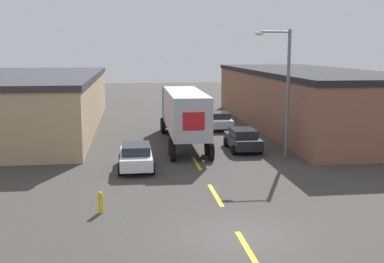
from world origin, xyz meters
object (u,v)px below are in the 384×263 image
(semi_truck, at_px, (183,111))
(street_lamp, at_px, (284,84))
(parked_car_right_mid, at_px, (243,139))
(parked_car_left_far, at_px, (136,156))
(fire_hydrant, at_px, (101,202))
(parked_car_right_far, at_px, (219,120))

(semi_truck, height_order, street_lamp, street_lamp)
(parked_car_right_mid, bearing_deg, semi_truck, 140.78)
(parked_car_right_mid, height_order, parked_car_left_far, same)
(parked_car_left_far, distance_m, street_lamp, 10.11)
(semi_truck, bearing_deg, fire_hydrant, -108.50)
(parked_car_right_mid, distance_m, fire_hydrant, 14.27)
(semi_truck, relative_size, parked_car_right_far, 3.06)
(parked_car_right_mid, height_order, parked_car_right_far, same)
(parked_car_left_far, bearing_deg, street_lamp, 13.97)
(parked_car_left_far, distance_m, fire_hydrant, 7.24)
(semi_truck, xyz_separation_m, parked_car_left_far, (-3.41, -7.29, -1.58))
(parked_car_right_far, xyz_separation_m, parked_car_left_far, (-7.07, -12.94, 0.00))
(parked_car_right_mid, xyz_separation_m, parked_car_right_far, (0.00, 8.65, 0.00))
(parked_car_right_far, distance_m, parked_car_left_far, 14.75)
(semi_truck, distance_m, parked_car_right_mid, 4.98)
(fire_hydrant, bearing_deg, parked_car_left_far, 77.67)
(fire_hydrant, bearing_deg, parked_car_right_mid, 52.82)
(street_lamp, bearing_deg, parked_car_right_mid, 135.07)
(semi_truck, relative_size, parked_car_left_far, 3.06)
(parked_car_left_far, bearing_deg, fire_hydrant, -102.33)
(parked_car_right_mid, bearing_deg, fire_hydrant, -127.18)
(parked_car_right_far, height_order, fire_hydrant, parked_car_right_far)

